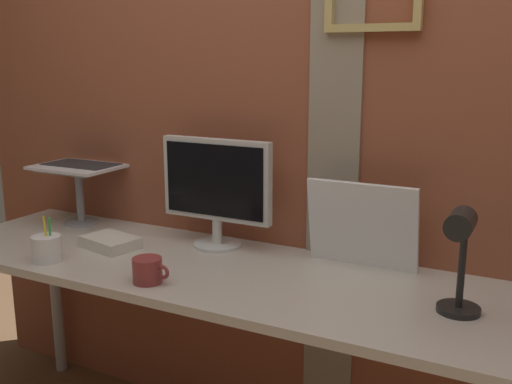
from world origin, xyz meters
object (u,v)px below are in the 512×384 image
object	(u,v)px
whiteboard_panel	(362,225)
desk_lamp	(460,252)
monitor	(216,185)
laptop	(90,151)
coffee_mug	(148,270)
pen_cup	(47,248)

from	to	relation	value
whiteboard_panel	desk_lamp	world-z (taller)	desk_lamp
monitor	whiteboard_panel	distance (m)	0.55
monitor	laptop	xyz separation A→B (m)	(-0.67, 0.08, 0.07)
whiteboard_panel	coffee_mug	xyz separation A→B (m)	(-0.55, -0.44, -0.11)
desk_lamp	coffee_mug	size ratio (longest dim) A/B	2.43
monitor	whiteboard_panel	xyz separation A→B (m)	(0.54, 0.03, -0.09)
laptop	whiteboard_panel	xyz separation A→B (m)	(1.22, -0.05, -0.15)
coffee_mug	monitor	bearing A→B (deg)	89.49
pen_cup	coffee_mug	size ratio (longest dim) A/B	1.28
laptop	coffee_mug	size ratio (longest dim) A/B	2.70
laptop	coffee_mug	xyz separation A→B (m)	(0.67, -0.49, -0.26)
monitor	laptop	size ratio (longest dim) A/B	1.26
whiteboard_panel	desk_lamp	bearing A→B (deg)	-38.39
monitor	pen_cup	world-z (taller)	monitor
laptop	desk_lamp	world-z (taller)	laptop
monitor	pen_cup	size ratio (longest dim) A/B	2.66
laptop	monitor	bearing A→B (deg)	-6.89
monitor	pen_cup	distance (m)	0.63
laptop	whiteboard_panel	bearing A→B (deg)	-2.49
laptop	pen_cup	bearing A→B (deg)	-64.53
desk_lamp	monitor	bearing A→B (deg)	164.38
desk_lamp	pen_cup	distance (m)	1.35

